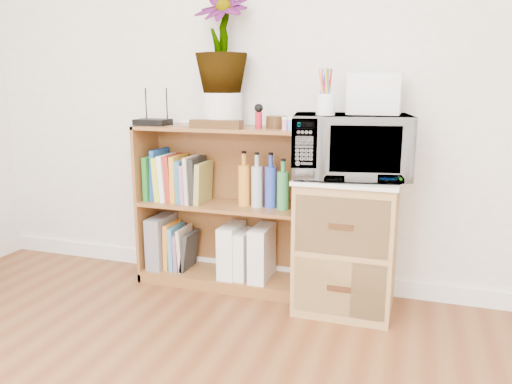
% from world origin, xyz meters
% --- Properties ---
extents(skirting_board, '(4.00, 0.02, 0.10)m').
position_xyz_m(skirting_board, '(0.00, 2.24, 0.05)').
color(skirting_board, white).
rests_on(skirting_board, ground).
extents(bookshelf, '(1.00, 0.30, 0.95)m').
position_xyz_m(bookshelf, '(-0.35, 2.10, 0.47)').
color(bookshelf, brown).
rests_on(bookshelf, ground).
extents(wicker_unit, '(0.50, 0.45, 0.70)m').
position_xyz_m(wicker_unit, '(0.40, 2.02, 0.35)').
color(wicker_unit, '#9E7542').
rests_on(wicker_unit, ground).
extents(microwave, '(0.64, 0.49, 0.32)m').
position_xyz_m(microwave, '(0.40, 2.02, 0.88)').
color(microwave, silver).
rests_on(microwave, wicker_unit).
extents(pen_cup, '(0.09, 0.09, 0.10)m').
position_xyz_m(pen_cup, '(0.28, 1.92, 1.09)').
color(pen_cup, white).
rests_on(pen_cup, microwave).
extents(small_appliance, '(0.26, 0.21, 0.20)m').
position_xyz_m(small_appliance, '(0.50, 2.08, 1.14)').
color(small_appliance, white).
rests_on(small_appliance, microwave).
extents(router, '(0.20, 0.13, 0.04)m').
position_xyz_m(router, '(-0.77, 2.08, 0.97)').
color(router, black).
rests_on(router, bookshelf).
extents(white_bowl, '(0.13, 0.13, 0.03)m').
position_xyz_m(white_bowl, '(-0.52, 2.07, 0.97)').
color(white_bowl, white).
rests_on(white_bowl, bookshelf).
extents(plant_pot, '(0.22, 0.22, 0.19)m').
position_xyz_m(plant_pot, '(-0.34, 2.12, 1.04)').
color(plant_pot, silver).
rests_on(plant_pot, bookshelf).
extents(potted_plant, '(0.30, 0.30, 0.54)m').
position_xyz_m(potted_plant, '(-0.34, 2.12, 1.41)').
color(potted_plant, '#2D712F').
rests_on(potted_plant, plant_pot).
extents(trinket_box, '(0.29, 0.07, 0.05)m').
position_xyz_m(trinket_box, '(-0.33, 2.00, 0.97)').
color(trinket_box, '#3B2510').
rests_on(trinket_box, bookshelf).
extents(kokeshi_doll, '(0.04, 0.04, 0.09)m').
position_xyz_m(kokeshi_doll, '(-0.11, 2.06, 0.99)').
color(kokeshi_doll, '#A41423').
rests_on(kokeshi_doll, bookshelf).
extents(wooden_bowl, '(0.12, 0.12, 0.07)m').
position_xyz_m(wooden_bowl, '(-0.02, 2.11, 0.98)').
color(wooden_bowl, '#35200E').
rests_on(wooden_bowl, bookshelf).
extents(paint_jars, '(0.10, 0.04, 0.05)m').
position_xyz_m(paint_jars, '(0.09, 2.01, 0.98)').
color(paint_jars, '#D1747F').
rests_on(paint_jars, bookshelf).
extents(file_box, '(0.10, 0.26, 0.32)m').
position_xyz_m(file_box, '(-0.76, 2.10, 0.23)').
color(file_box, slate).
rests_on(file_box, bookshelf).
extents(magazine_holder_left, '(0.10, 0.25, 0.31)m').
position_xyz_m(magazine_holder_left, '(-0.28, 2.09, 0.22)').
color(magazine_holder_left, silver).
rests_on(magazine_holder_left, bookshelf).
extents(magazine_holder_mid, '(0.09, 0.22, 0.28)m').
position_xyz_m(magazine_holder_mid, '(-0.21, 2.09, 0.21)').
color(magazine_holder_mid, white).
rests_on(magazine_holder_mid, bookshelf).
extents(magazine_holder_right, '(0.10, 0.25, 0.32)m').
position_xyz_m(magazine_holder_right, '(-0.10, 2.09, 0.23)').
color(magazine_holder_right, silver).
rests_on(magazine_holder_right, bookshelf).
extents(cookbooks, '(0.37, 0.20, 0.30)m').
position_xyz_m(cookbooks, '(-0.63, 2.10, 0.63)').
color(cookbooks, '#1C6A22').
rests_on(cookbooks, bookshelf).
extents(liquor_bottles, '(0.31, 0.07, 0.30)m').
position_xyz_m(liquor_bottles, '(-0.10, 2.10, 0.65)').
color(liquor_bottles, orange).
rests_on(liquor_bottles, bookshelf).
extents(lower_books, '(0.17, 0.19, 0.28)m').
position_xyz_m(lower_books, '(-0.63, 2.10, 0.20)').
color(lower_books, orange).
rests_on(lower_books, bookshelf).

